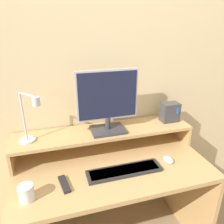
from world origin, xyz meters
TOP-DOWN VIEW (x-y plane):
  - wall_back at (0.00, 0.68)m, footprint 6.00×0.05m
  - desk at (0.00, 0.32)m, footprint 1.25×0.64m
  - monitor_shelf at (0.00, 0.51)m, footprint 1.25×0.27m
  - monitor at (0.02, 0.49)m, footprint 0.41×0.17m
  - desk_lamp at (-0.48, 0.46)m, footprint 0.17×0.18m
  - router_dock at (0.51, 0.52)m, footprint 0.13×0.09m
  - keyboard at (0.05, 0.23)m, footprint 0.47×0.12m
  - mouse at (0.37, 0.25)m, footprint 0.06×0.09m
  - remote_control at (-0.32, 0.21)m, footprint 0.06×0.15m
  - mug at (-0.51, 0.16)m, footprint 0.08×0.08m

SIDE VIEW (x-z plane):
  - desk at x=0.00m, z-range 0.15..0.86m
  - remote_control at x=-0.32m, z-range 0.71..0.72m
  - keyboard at x=0.05m, z-range 0.71..0.73m
  - mouse at x=0.37m, z-range 0.71..0.73m
  - mug at x=-0.51m, z-range 0.71..0.79m
  - monitor_shelf at x=0.00m, z-range 0.76..0.92m
  - router_dock at x=0.51m, z-range 0.87..1.01m
  - desk_lamp at x=-0.48m, z-range 0.85..1.18m
  - monitor at x=0.02m, z-range 0.87..1.30m
  - wall_back at x=0.00m, z-range 0.00..2.50m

